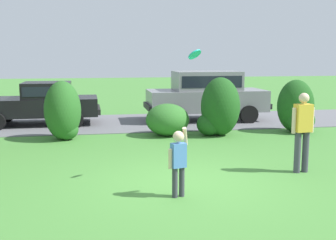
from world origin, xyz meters
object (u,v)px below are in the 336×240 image
parked_suv (206,93)px  frisbee (195,54)px  child_thrower (178,158)px  adult_onlooker (303,128)px  parked_sedan (41,102)px

parked_suv → frisbee: 8.21m
frisbee → child_thrower: bearing=-118.7°
child_thrower → frisbee: bearing=61.3°
parked_suv → child_thrower: size_ratio=3.66×
child_thrower → adult_onlooker: 3.18m
child_thrower → frisbee: (0.50, 0.91, 1.83)m
child_thrower → frisbee: size_ratio=3.98×
frisbee → adult_onlooker: bearing=5.3°
parked_sedan → child_thrower: (3.35, -8.72, -0.13)m
frisbee → adult_onlooker: (2.46, 0.23, -1.57)m
parked_sedan → parked_suv: 6.18m
frisbee → parked_suv: bearing=73.3°
child_thrower → adult_onlooker: adult_onlooker is taller
parked_sedan → parked_suv: size_ratio=0.94×
parked_sedan → frisbee: 8.87m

